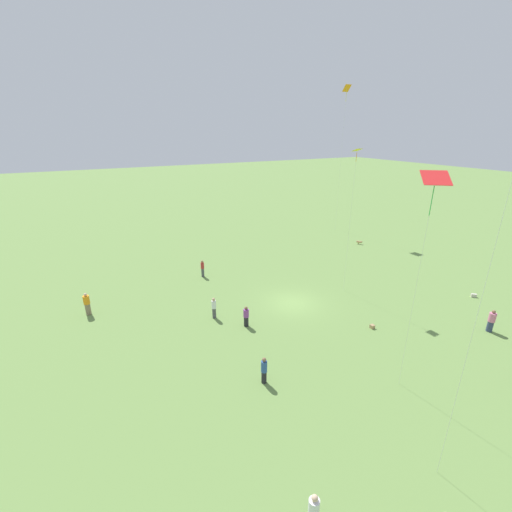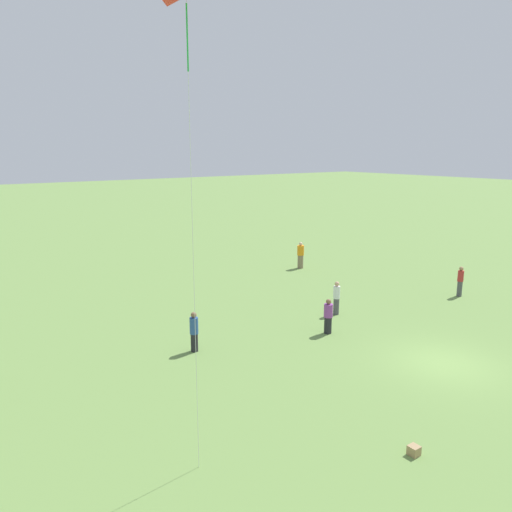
{
  "view_description": "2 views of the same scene",
  "coord_description": "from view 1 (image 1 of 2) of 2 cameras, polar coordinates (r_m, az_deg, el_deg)",
  "views": [
    {
      "loc": [
        14.83,
        21.35,
        13.87
      ],
      "look_at": [
        5.19,
        3.16,
        6.21
      ],
      "focal_mm": 24.0,
      "sensor_mm": 36.0,
      "label": 1
    },
    {
      "loc": [
        -10.39,
        16.84,
        8.3
      ],
      "look_at": [
        6.56,
        4.36,
        3.75
      ],
      "focal_mm": 35.0,
      "sensor_mm": 36.0,
      "label": 2
    }
  ],
  "objects": [
    {
      "name": "person_2",
      "position": [
        30.31,
        -26.33,
        -7.18
      ],
      "size": [
        0.67,
        0.67,
        1.87
      ],
      "rotation": [
        0.0,
        0.0,
        3.87
      ],
      "color": "#847056",
      "rests_on": "ground_plane"
    },
    {
      "name": "picnic_bag_0",
      "position": [
        27.27,
        18.81,
        -11.06
      ],
      "size": [
        0.29,
        0.29,
        0.27
      ],
      "rotation": [
        0.0,
        0.0,
        3.14
      ],
      "color": "#A58459",
      "rests_on": "ground_plane"
    },
    {
      "name": "kite_6",
      "position": [
        50.27,
        14.8,
        24.38
      ],
      "size": [
        1.05,
        0.67,
        19.23
      ],
      "rotation": [
        0.0,
        0.0,
        5.55
      ],
      "color": "orange",
      "rests_on": "ground_plane"
    },
    {
      "name": "picnic_bag_1",
      "position": [
        35.79,
        32.53,
        -5.56
      ],
      "size": [
        0.46,
        0.44,
        0.29
      ],
      "rotation": [
        0.0,
        0.0,
        2.41
      ],
      "color": "beige",
      "rests_on": "ground_plane"
    },
    {
      "name": "kite_1",
      "position": [
        29.56,
        16.3,
        14.69
      ],
      "size": [
        0.63,
        0.6,
        12.43
      ],
      "rotation": [
        0.0,
        0.0,
        5.54
      ],
      "color": "yellow",
      "rests_on": "ground_plane"
    },
    {
      "name": "ground_plane",
      "position": [
        29.46,
        6.12,
        -7.81
      ],
      "size": [
        240.0,
        240.0,
        0.0
      ],
      "primitive_type": "plane",
      "color": "#6B8E47"
    },
    {
      "name": "dog_0",
      "position": [
        45.77,
        16.86,
        2.27
      ],
      "size": [
        0.54,
        0.71,
        0.46
      ],
      "rotation": [
        0.0,
        0.0,
        0.53
      ],
      "color": "tan",
      "rests_on": "ground_plane"
    },
    {
      "name": "person_8",
      "position": [
        34.37,
        -8.9,
        -2.06
      ],
      "size": [
        0.41,
        0.41,
        1.74
      ],
      "rotation": [
        0.0,
        0.0,
        1.27
      ],
      "color": "#4C4C51",
      "rests_on": "ground_plane"
    },
    {
      "name": "kite_3",
      "position": [
        18.2,
        27.63,
        10.55
      ],
      "size": [
        1.66,
        1.64,
        12.04
      ],
      "rotation": [
        0.0,
        0.0,
        1.69
      ],
      "color": "red",
      "rests_on": "ground_plane"
    },
    {
      "name": "person_4",
      "position": [
        20.72,
        1.35,
        -18.5
      ],
      "size": [
        0.43,
        0.43,
        1.71
      ],
      "rotation": [
        0.0,
        0.0,
        1.8
      ],
      "color": "#232328",
      "rests_on": "ground_plane"
    },
    {
      "name": "person_0",
      "position": [
        25.79,
        -1.65,
        -10.05
      ],
      "size": [
        0.44,
        0.44,
        1.63
      ],
      "rotation": [
        0.0,
        0.0,
        6.19
      ],
      "color": "#232328",
      "rests_on": "ground_plane"
    },
    {
      "name": "person_6",
      "position": [
        30.39,
        34.58,
        -8.92
      ],
      "size": [
        0.55,
        0.55,
        1.72
      ],
      "rotation": [
        0.0,
        0.0,
        1.75
      ],
      "color": "#333D5B",
      "rests_on": "ground_plane"
    },
    {
      "name": "person_1",
      "position": [
        26.97,
        -7.02,
        -8.57
      ],
      "size": [
        0.41,
        0.41,
        1.73
      ],
      "rotation": [
        0.0,
        0.0,
        4.47
      ],
      "color": "#4C4C51",
      "rests_on": "ground_plane"
    }
  ]
}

